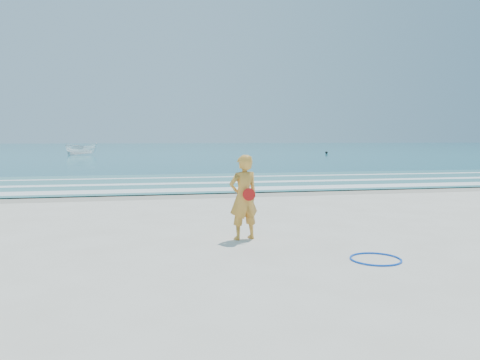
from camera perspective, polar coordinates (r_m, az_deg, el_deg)
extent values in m
plane|color=silver|center=(9.53, 0.55, -8.19)|extent=(400.00, 400.00, 0.00)
cube|color=#B2A893|center=(18.30, -5.38, -1.79)|extent=(400.00, 2.40, 0.00)
cube|color=#19727F|center=(114.10, -10.61, 3.93)|extent=(400.00, 190.00, 0.04)
cube|color=#59B7AD|center=(23.25, -6.71, -0.23)|extent=(400.00, 10.00, 0.01)
cube|color=white|center=(19.58, -5.79, -1.19)|extent=(400.00, 1.40, 0.01)
cube|color=white|center=(22.45, -6.54, -0.39)|extent=(400.00, 0.90, 0.01)
cube|color=white|center=(25.73, -7.18, 0.30)|extent=(400.00, 0.60, 0.01)
torus|color=blue|center=(8.91, 16.20, -9.23)|extent=(1.12, 1.12, 0.03)
imported|color=white|center=(64.13, -18.76, 3.60)|extent=(4.00, 1.57, 1.54)
sphere|color=black|center=(65.73, 10.50, 3.31)|extent=(0.38, 0.38, 0.38)
imported|color=gold|center=(10.11, 0.44, -2.12)|extent=(0.77, 0.60, 1.84)
cylinder|color=red|center=(9.94, 1.10, -1.78)|extent=(0.27, 0.08, 0.27)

